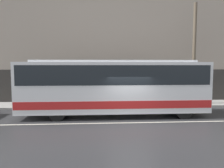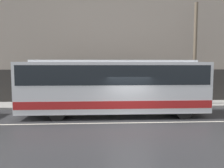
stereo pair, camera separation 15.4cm
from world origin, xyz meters
TOP-DOWN VIEW (x-y plane):
  - ground_plane at (0.00, 0.00)m, footprint 60.00×60.00m
  - sidewalk at (0.00, 5.30)m, footprint 60.00×2.59m
  - building_facade at (0.00, 6.74)m, footprint 60.00×0.35m
  - lane_stripe at (0.00, 0.00)m, footprint 54.00×0.14m
  - transit_bus at (-0.82, 1.78)m, footprint 11.39×2.53m
  - utility_pole_near at (5.63, 4.84)m, footprint 0.25×0.25m
  - pedestrian_waiting at (-4.08, 5.07)m, footprint 0.36×0.36m

SIDE VIEW (x-z plane):
  - ground_plane at x=0.00m, z-range 0.00..0.00m
  - lane_stripe at x=0.00m, z-range 0.00..0.01m
  - sidewalk at x=0.00m, z-range 0.00..0.15m
  - pedestrian_waiting at x=-4.08m, z-range 0.10..1.84m
  - transit_bus at x=-0.82m, z-range 0.22..3.68m
  - utility_pole_near at x=5.63m, z-range 0.15..7.89m
  - building_facade at x=0.00m, z-range -0.21..12.12m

